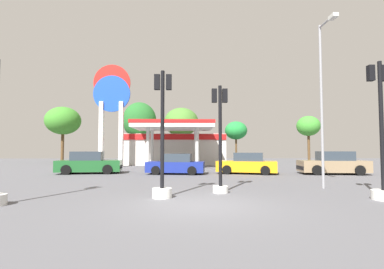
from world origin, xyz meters
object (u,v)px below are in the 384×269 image
Objects in this scene: car_2 at (89,163)px; corner_streetlamp at (323,89)px; tree_0 at (63,121)px; tree_1 at (140,121)px; car_3 at (176,165)px; car_0 at (247,164)px; traffic_signal_1 at (382,155)px; tree_4 at (308,126)px; traffic_signal_3 at (162,153)px; station_pole_sign at (112,103)px; traffic_signal_0 at (220,147)px; tree_2 at (181,122)px; car_1 at (333,164)px; tree_3 at (236,131)px.

corner_streetlamp is at bearing -32.26° from car_2.
tree_1 reaches higher than tree_0.
car_0 is at bearing 1.68° from car_3.
traffic_signal_1 is 0.76× the size of tree_4.
corner_streetlamp is (7.07, 2.09, 2.84)m from traffic_signal_3.
tree_0 is (-8.93, 9.52, -0.92)m from station_pole_sign.
station_pole_sign is at bearing 117.37° from traffic_signal_0.
tree_2 reaches higher than traffic_signal_3.
tree_2 is 1.00× the size of corner_streetlamp.
traffic_signal_0 reaches higher than car_2.
car_1 is at bearing -48.05° from tree_1.
car_1 is at bearing 70.60° from traffic_signal_1.
tree_3 is (0.19, 29.42, 2.79)m from traffic_signal_1.
traffic_signal_1 is (14.37, -18.94, -4.92)m from station_pole_sign.
traffic_signal_0 is 0.54× the size of tree_1.
traffic_signal_0 is 0.59× the size of tree_0.
car_3 is 0.52× the size of tree_1.
tree_0 is at bearing -176.73° from tree_2.
station_pole_sign is 21.34m from corner_streetlamp.
tree_0 reaches higher than car_0.
tree_0 is (-15.55, 27.86, 3.93)m from traffic_signal_3.
traffic_signal_1 reaches higher than car_3.
tree_2 reaches higher than tree_0.
tree_1 is at bearing -176.62° from tree_4.
traffic_signal_3 reaches higher than car_0.
car_3 is (-11.07, 0.39, -0.07)m from car_1.
tree_0 is at bearing 123.72° from traffic_signal_0.
traffic_signal_3 is (-2.27, -1.16, -0.23)m from traffic_signal_0.
car_1 is at bearing 42.39° from traffic_signal_0.
traffic_signal_3 is at bearing -79.20° from tree_1.
car_1 is 25.26m from tree_1.
station_pole_sign is 15.69m from car_0.
tree_3 is (13.25, 1.02, -1.27)m from tree_1.
traffic_signal_3 is at bearing -163.51° from corner_streetlamp.
traffic_signal_0 is at bearing 162.17° from traffic_signal_1.
tree_1 is (10.25, -0.06, 0.06)m from tree_0.
car_3 is at bearing -133.03° from tree_4.
car_3 is 10.98m from corner_streetlamp.
car_1 is 9.19m from corner_streetlamp.
traffic_signal_0 is 0.68× the size of tree_4.
tree_1 is (-16.57, 18.43, 4.88)m from car_1.
tree_0 is 0.99× the size of tree_2.
tree_2 is at bearing 89.38° from traffic_signal_3.
car_0 is at bearing -59.36° from tree_1.
car_3 is at bearing -5.88° from car_2.
car_1 is at bearing -2.04° from car_3.
tree_0 reaches higher than traffic_signal_3.
car_1 is 1.00× the size of traffic_signal_3.
traffic_signal_0 reaches higher than car_0.
tree_2 is at bearing 104.21° from corner_streetlamp.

